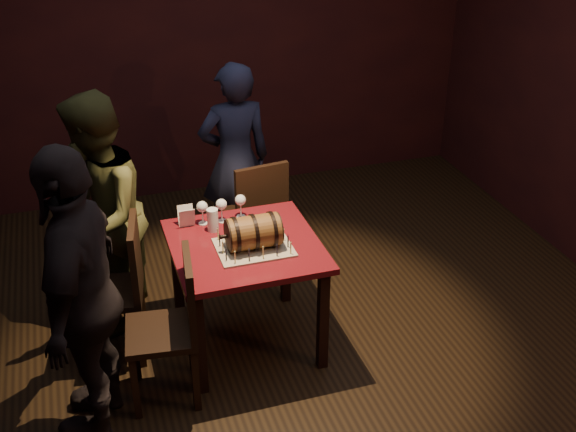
{
  "coord_description": "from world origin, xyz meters",
  "views": [
    {
      "loc": [
        -1.08,
        -3.56,
        3.0
      ],
      "look_at": [
        0.07,
        0.05,
        0.95
      ],
      "focal_mm": 45.0,
      "sensor_mm": 36.0,
      "label": 1
    }
  ],
  "objects_px": {
    "barrel_cake": "(253,232)",
    "pub_table": "(245,259)",
    "pint_of_ale": "(213,220)",
    "person_left_rear": "(99,217)",
    "chair_back": "(257,212)",
    "chair_left_rear": "(122,283)",
    "person_back": "(235,160)",
    "wine_glass_mid": "(221,205)",
    "wine_glass_left": "(202,208)",
    "person_left_front": "(82,296)",
    "chair_left_front": "(174,321)",
    "wine_glass_right": "(240,201)"
  },
  "relations": [
    {
      "from": "barrel_cake",
      "to": "pub_table",
      "type": "bearing_deg",
      "value": 116.2
    },
    {
      "from": "pint_of_ale",
      "to": "person_left_rear",
      "type": "xyz_separation_m",
      "value": [
        -0.68,
        0.29,
        -0.01
      ]
    },
    {
      "from": "chair_back",
      "to": "barrel_cake",
      "type": "bearing_deg",
      "value": -106.45
    },
    {
      "from": "chair_left_rear",
      "to": "person_back",
      "type": "xyz_separation_m",
      "value": [
        0.99,
        1.07,
        0.24
      ]
    },
    {
      "from": "pub_table",
      "to": "person_back",
      "type": "xyz_separation_m",
      "value": [
        0.24,
        1.21,
        0.12
      ]
    },
    {
      "from": "wine_glass_mid",
      "to": "chair_left_rear",
      "type": "relative_size",
      "value": 0.17
    },
    {
      "from": "chair_back",
      "to": "wine_glass_left",
      "type": "bearing_deg",
      "value": -136.28
    },
    {
      "from": "wine_glass_left",
      "to": "person_left_rear",
      "type": "relative_size",
      "value": 0.1
    },
    {
      "from": "pub_table",
      "to": "chair_back",
      "type": "xyz_separation_m",
      "value": [
        0.29,
        0.78,
        -0.12
      ]
    },
    {
      "from": "wine_glass_mid",
      "to": "person_back",
      "type": "relative_size",
      "value": 0.11
    },
    {
      "from": "person_back",
      "to": "person_left_front",
      "type": "distance_m",
      "value": 2.05
    },
    {
      "from": "chair_left_front",
      "to": "person_left_front",
      "type": "height_order",
      "value": "person_left_front"
    },
    {
      "from": "wine_glass_right",
      "to": "chair_left_front",
      "type": "height_order",
      "value": "chair_left_front"
    },
    {
      "from": "wine_glass_right",
      "to": "person_left_front",
      "type": "relative_size",
      "value": 0.09
    },
    {
      "from": "chair_back",
      "to": "person_back",
      "type": "relative_size",
      "value": 0.61
    },
    {
      "from": "pub_table",
      "to": "chair_back",
      "type": "distance_m",
      "value": 0.84
    },
    {
      "from": "wine_glass_right",
      "to": "pint_of_ale",
      "type": "bearing_deg",
      "value": -150.64
    },
    {
      "from": "chair_left_front",
      "to": "person_back",
      "type": "relative_size",
      "value": 0.61
    },
    {
      "from": "wine_glass_mid",
      "to": "chair_left_rear",
      "type": "xyz_separation_m",
      "value": [
        -0.68,
        -0.17,
        -0.34
      ]
    },
    {
      "from": "wine_glass_left",
      "to": "pint_of_ale",
      "type": "distance_m",
      "value": 0.12
    },
    {
      "from": "pub_table",
      "to": "wine_glass_mid",
      "type": "distance_m",
      "value": 0.39
    },
    {
      "from": "chair_left_front",
      "to": "chair_back",
      "type": "bearing_deg",
      "value": 54.58
    },
    {
      "from": "person_left_front",
      "to": "wine_glass_mid",
      "type": "bearing_deg",
      "value": 147.51
    },
    {
      "from": "pint_of_ale",
      "to": "chair_back",
      "type": "height_order",
      "value": "chair_back"
    },
    {
      "from": "wine_glass_mid",
      "to": "person_left_rear",
      "type": "xyz_separation_m",
      "value": [
        -0.76,
        0.19,
        -0.06
      ]
    },
    {
      "from": "chair_left_rear",
      "to": "person_back",
      "type": "bearing_deg",
      "value": 47.04
    },
    {
      "from": "wine_glass_left",
      "to": "chair_left_front",
      "type": "height_order",
      "value": "chair_left_front"
    },
    {
      "from": "pint_of_ale",
      "to": "chair_back",
      "type": "bearing_deg",
      "value": 52.18
    },
    {
      "from": "wine_glass_mid",
      "to": "chair_left_rear",
      "type": "height_order",
      "value": "chair_left_rear"
    },
    {
      "from": "chair_back",
      "to": "person_left_rear",
      "type": "bearing_deg",
      "value": -166.12
    },
    {
      "from": "pub_table",
      "to": "chair_left_rear",
      "type": "bearing_deg",
      "value": 169.3
    },
    {
      "from": "wine_glass_mid",
      "to": "pint_of_ale",
      "type": "relative_size",
      "value": 1.07
    },
    {
      "from": "pint_of_ale",
      "to": "chair_left_rear",
      "type": "height_order",
      "value": "chair_left_rear"
    },
    {
      "from": "chair_left_rear",
      "to": "person_left_rear",
      "type": "bearing_deg",
      "value": 101.78
    },
    {
      "from": "pub_table",
      "to": "wine_glass_left",
      "type": "xyz_separation_m",
      "value": [
        -0.19,
        0.32,
        0.23
      ]
    },
    {
      "from": "wine_glass_right",
      "to": "chair_left_rear",
      "type": "relative_size",
      "value": 0.17
    },
    {
      "from": "pub_table",
      "to": "person_back",
      "type": "distance_m",
      "value": 1.24
    },
    {
      "from": "pub_table",
      "to": "barrel_cake",
      "type": "xyz_separation_m",
      "value": [
        0.04,
        -0.08,
        0.22
      ]
    },
    {
      "from": "pub_table",
      "to": "person_left_front",
      "type": "distance_m",
      "value": 1.09
    },
    {
      "from": "pint_of_ale",
      "to": "person_left_front",
      "type": "height_order",
      "value": "person_left_front"
    },
    {
      "from": "barrel_cake",
      "to": "wine_glass_right",
      "type": "relative_size",
      "value": 2.32
    },
    {
      "from": "pub_table",
      "to": "person_left_front",
      "type": "xyz_separation_m",
      "value": [
        -0.98,
        -0.43,
        0.21
      ]
    },
    {
      "from": "wine_glass_left",
      "to": "pint_of_ale",
      "type": "bearing_deg",
      "value": -67.31
    },
    {
      "from": "wine_glass_left",
      "to": "pint_of_ale",
      "type": "xyz_separation_m",
      "value": [
        0.04,
        -0.1,
        -0.05
      ]
    },
    {
      "from": "wine_glass_left",
      "to": "person_left_front",
      "type": "height_order",
      "value": "person_left_front"
    },
    {
      "from": "person_left_front",
      "to": "chair_left_front",
      "type": "bearing_deg",
      "value": 118.73
    },
    {
      "from": "chair_back",
      "to": "person_back",
      "type": "height_order",
      "value": "person_back"
    },
    {
      "from": "wine_glass_left",
      "to": "chair_left_front",
      "type": "bearing_deg",
      "value": -115.57
    },
    {
      "from": "barrel_cake",
      "to": "wine_glass_left",
      "type": "bearing_deg",
      "value": 120.25
    },
    {
      "from": "chair_left_front",
      "to": "person_back",
      "type": "bearing_deg",
      "value": 64.19
    }
  ]
}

